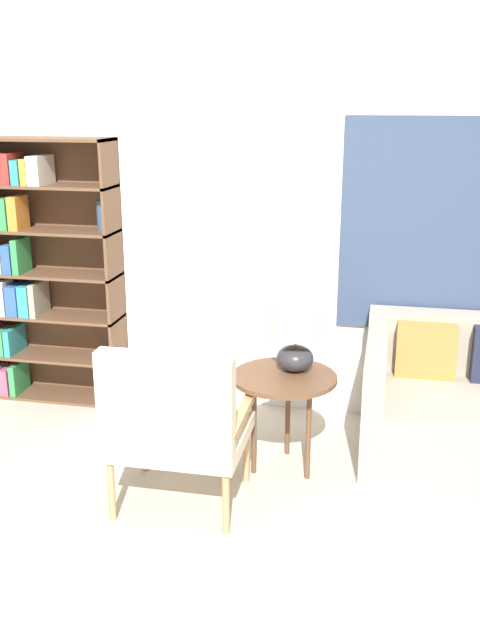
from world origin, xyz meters
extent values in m
plane|color=#B2A899|center=(0.00, 0.00, 0.00)|extent=(14.00, 14.00, 0.00)
cube|color=silver|center=(0.00, 2.03, 1.35)|extent=(6.40, 0.06, 2.70)
cube|color=#334260|center=(0.89, 1.99, 1.30)|extent=(0.97, 0.02, 1.34)
cube|color=brown|center=(-1.08, 1.85, 0.91)|extent=(0.02, 0.30, 1.82)
cube|color=brown|center=(-1.58, 1.85, 1.81)|extent=(1.00, 0.30, 0.02)
cube|color=brown|center=(-1.58, 1.85, 0.01)|extent=(1.00, 0.30, 0.02)
cube|color=brown|center=(-1.58, 2.00, 0.91)|extent=(1.00, 0.01, 1.82)
cube|color=brown|center=(-1.58, 1.85, 0.31)|extent=(1.00, 0.30, 0.02)
cube|color=#B24C6B|center=(-1.92, 1.82, 0.12)|extent=(0.06, 0.21, 0.19)
cube|color=#338C4C|center=(-1.86, 1.82, 0.13)|extent=(0.04, 0.23, 0.22)
cylinder|color=white|center=(-1.16, 1.85, 0.12)|extent=(0.10, 0.10, 0.20)
cube|color=brown|center=(-1.58, 1.85, 0.61)|extent=(1.00, 0.30, 0.02)
cube|color=#338C4C|center=(-1.93, 1.81, 0.41)|extent=(0.06, 0.20, 0.18)
cube|color=teal|center=(-1.87, 1.83, 0.41)|extent=(0.04, 0.25, 0.19)
cube|color=brown|center=(-1.58, 1.85, 0.91)|extent=(1.00, 0.30, 0.02)
cube|color=gray|center=(-1.94, 1.83, 0.74)|extent=(0.05, 0.24, 0.24)
cube|color=silver|center=(-1.88, 1.79, 0.74)|extent=(0.04, 0.17, 0.24)
cube|color=#2D56A8|center=(-1.80, 1.84, 0.73)|extent=(0.08, 0.25, 0.21)
cube|color=teal|center=(-1.71, 1.81, 0.73)|extent=(0.08, 0.21, 0.22)
cube|color=gray|center=(-1.65, 1.83, 0.74)|extent=(0.04, 0.24, 0.23)
cube|color=brown|center=(-1.58, 1.85, 1.21)|extent=(1.00, 0.30, 0.02)
cube|color=gray|center=(-1.87, 1.82, 1.01)|extent=(0.04, 0.22, 0.17)
cube|color=#2D56A8|center=(-1.81, 1.81, 1.02)|extent=(0.06, 0.20, 0.20)
cube|color=#338C4C|center=(-1.74, 1.81, 1.04)|extent=(0.05, 0.20, 0.24)
cube|color=brown|center=(-1.58, 1.85, 1.51)|extent=(1.00, 0.30, 0.02)
cube|color=#338C4C|center=(-1.88, 1.83, 1.32)|extent=(0.06, 0.25, 0.19)
cube|color=#338C4C|center=(-1.81, 1.80, 1.33)|extent=(0.06, 0.18, 0.21)
cube|color=orange|center=(-1.73, 1.80, 1.33)|extent=(0.07, 0.18, 0.22)
cylinder|color=#334C6B|center=(-1.15, 1.85, 1.32)|extent=(0.07, 0.07, 0.20)
cube|color=red|center=(-1.77, 1.81, 1.62)|extent=(0.09, 0.21, 0.20)
cube|color=teal|center=(-1.69, 1.83, 1.60)|extent=(0.06, 0.23, 0.16)
cube|color=gold|center=(-1.63, 1.80, 1.61)|extent=(0.04, 0.18, 0.17)
cube|color=silver|center=(-1.56, 1.83, 1.62)|extent=(0.08, 0.25, 0.19)
cylinder|color=tan|center=(0.01, 0.95, 0.17)|extent=(0.04, 0.04, 0.33)
cylinder|color=tan|center=(-0.59, 0.94, 0.17)|extent=(0.04, 0.04, 0.33)
cylinder|color=tan|center=(0.01, 0.43, 0.17)|extent=(0.04, 0.04, 0.33)
cylinder|color=tan|center=(-0.59, 0.43, 0.17)|extent=(0.04, 0.04, 0.33)
cube|color=beige|center=(-0.29, 0.69, 0.37)|extent=(0.68, 0.60, 0.08)
cube|color=beige|center=(-0.29, 0.44, 0.67)|extent=(0.68, 0.10, 0.50)
cube|color=tan|center=(0.03, 0.69, 0.51)|extent=(0.05, 0.53, 0.04)
cube|color=tan|center=(-0.61, 0.69, 0.51)|extent=(0.05, 0.53, 0.04)
cube|color=#9E9384|center=(0.68, 1.49, 0.55)|extent=(0.12, 0.92, 0.26)
cube|color=#B27538|center=(0.98, 1.70, 0.59)|extent=(0.36, 0.12, 0.34)
cylinder|color=brown|center=(0.18, 1.14, 0.57)|extent=(0.60, 0.60, 0.02)
cylinder|color=brown|center=(0.18, 1.32, 0.28)|extent=(0.03, 0.03, 0.55)
cylinder|color=brown|center=(0.03, 1.05, 0.28)|extent=(0.03, 0.03, 0.55)
cylinder|color=brown|center=(0.34, 1.05, 0.28)|extent=(0.03, 0.03, 0.55)
ellipsoid|color=#2D2D33|center=(0.23, 1.23, 0.65)|extent=(0.21, 0.21, 0.15)
cylinder|color=tan|center=(0.23, 1.23, 0.76)|extent=(0.02, 0.02, 0.06)
cylinder|color=white|center=(0.23, 1.23, 0.87)|extent=(0.28, 0.28, 0.16)
camera|label=1|loc=(0.71, -2.55, 2.07)|focal=40.00mm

